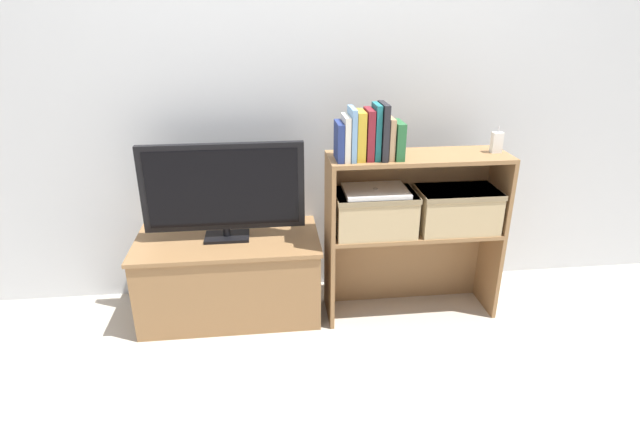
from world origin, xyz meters
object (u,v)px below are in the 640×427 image
object	(u,v)px
book_navy	(339,141)
book_charcoal	(383,131)
tv_stand	(230,275)
book_skyblue	(352,134)
book_tan	(390,138)
book_forest	(398,140)
tv	(223,189)
book_ivory	(346,138)
storage_basket_right	(457,207)
storage_basket_left	(374,211)
book_maroon	(369,134)
baby_monitor	(497,142)
book_mustard	(360,135)
laptop	(375,191)
book_teal	(376,132)

from	to	relation	value
book_navy	book_charcoal	xyz separation A→B (m)	(0.20, 0.00, 0.04)
tv_stand	book_navy	world-z (taller)	book_navy
book_skyblue	book_navy	bearing A→B (deg)	180.00
book_tan	book_forest	xyz separation A→B (m)	(0.04, 0.00, -0.01)
tv	book_skyblue	bearing A→B (deg)	-11.80
book_ivory	storage_basket_right	distance (m)	0.68
tv_stand	storage_basket_left	bearing A→B (deg)	-8.40
book_ivory	book_maroon	distance (m)	0.11
book_navy	storage_basket_left	world-z (taller)	book_navy
book_skyblue	book_charcoal	distance (m)	0.14
baby_monitor	tv_stand	bearing A→B (deg)	175.97
book_mustard	book_tan	bearing A→B (deg)	0.00
tv	book_navy	world-z (taller)	book_navy
book_ivory	baby_monitor	size ratio (longest dim) A/B	1.57
book_navy	book_maroon	size ratio (longest dim) A/B	0.75
book_maroon	laptop	size ratio (longest dim) A/B	0.76
tv_stand	book_teal	distance (m)	1.06
tv_stand	storage_basket_left	distance (m)	0.83
book_forest	book_maroon	bearing A→B (deg)	180.00
tv	book_mustard	world-z (taller)	book_mustard
baby_monitor	laptop	world-z (taller)	baby_monitor
book_skyblue	book_tan	xyz separation A→B (m)	(0.18, 0.00, -0.02)
book_navy	storage_basket_right	size ratio (longest dim) A/B	0.44
book_teal	tv	bearing A→B (deg)	169.99
tv	baby_monitor	world-z (taller)	baby_monitor
book_skyblue	storage_basket_left	distance (m)	0.41
book_maroon	book_tan	size ratio (longest dim) A/B	1.21
book_mustard	baby_monitor	world-z (taller)	book_mustard
book_ivory	book_mustard	bearing A→B (deg)	0.00
tv	book_skyblue	distance (m)	0.68
book_mustard	laptop	bearing A→B (deg)	12.59
book_navy	book_mustard	distance (m)	0.10
tv	book_navy	size ratio (longest dim) A/B	4.52
book_navy	book_ivory	xyz separation A→B (m)	(0.03, 0.00, 0.01)
book_navy	book_charcoal	world-z (taller)	book_charcoal
book_mustard	tv_stand	bearing A→B (deg)	168.69
tv_stand	laptop	world-z (taller)	laptop
book_navy	baby_monitor	distance (m)	0.77
tv_stand	book_maroon	bearing A→B (deg)	-10.62
book_navy	book_charcoal	distance (m)	0.21
book_ivory	baby_monitor	world-z (taller)	book_ivory
tv_stand	book_mustard	bearing A→B (deg)	-11.31
book_navy	baby_monitor	world-z (taller)	book_navy
book_ivory	book_charcoal	size ratio (longest dim) A/B	0.80
tv_stand	tv	size ratio (longest dim) A/B	1.17
book_ivory	book_tan	world-z (taller)	book_ivory
storage_basket_left	book_charcoal	bearing A→B (deg)	-48.95
book_navy	storage_basket_right	xyz separation A→B (m)	(0.60, 0.02, -0.36)
book_tan	book_forest	bearing A→B (deg)	0.00
laptop	book_maroon	bearing A→B (deg)	-157.08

